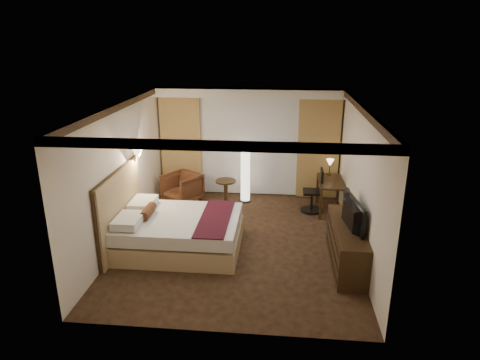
# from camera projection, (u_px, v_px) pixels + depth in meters

# --- Properties ---
(floor) EXTENTS (4.50, 5.50, 0.01)m
(floor) POSITION_uv_depth(u_px,v_px,m) (238.00, 241.00, 8.50)
(floor) COLOR black
(floor) RESTS_ON ground
(ceiling) EXTENTS (4.50, 5.50, 0.01)m
(ceiling) POSITION_uv_depth(u_px,v_px,m) (238.00, 105.00, 7.63)
(ceiling) COLOR white
(ceiling) RESTS_ON back_wall
(back_wall) EXTENTS (4.50, 0.02, 2.70)m
(back_wall) POSITION_uv_depth(u_px,v_px,m) (249.00, 142.00, 10.65)
(back_wall) COLOR silver
(back_wall) RESTS_ON floor
(left_wall) EXTENTS (0.02, 5.50, 2.70)m
(left_wall) POSITION_uv_depth(u_px,v_px,m) (122.00, 173.00, 8.27)
(left_wall) COLOR silver
(left_wall) RESTS_ON floor
(right_wall) EXTENTS (0.02, 5.50, 2.70)m
(right_wall) POSITION_uv_depth(u_px,v_px,m) (360.00, 181.00, 7.86)
(right_wall) COLOR silver
(right_wall) RESTS_ON floor
(crown_molding) EXTENTS (4.50, 5.50, 0.12)m
(crown_molding) POSITION_uv_depth(u_px,v_px,m) (238.00, 109.00, 7.65)
(crown_molding) COLOR black
(crown_molding) RESTS_ON ceiling
(soffit) EXTENTS (4.50, 0.50, 0.20)m
(soffit) POSITION_uv_depth(u_px,v_px,m) (249.00, 93.00, 10.01)
(soffit) COLOR white
(soffit) RESTS_ON ceiling
(curtain_sheer) EXTENTS (2.48, 0.04, 2.45)m
(curtain_sheer) POSITION_uv_depth(u_px,v_px,m) (249.00, 147.00, 10.61)
(curtain_sheer) COLOR silver
(curtain_sheer) RESTS_ON back_wall
(curtain_left_drape) EXTENTS (1.00, 0.14, 2.45)m
(curtain_left_drape) POSITION_uv_depth(u_px,v_px,m) (181.00, 146.00, 10.71)
(curtain_left_drape) COLOR tan
(curtain_left_drape) RESTS_ON back_wall
(curtain_right_drape) EXTENTS (1.00, 0.14, 2.45)m
(curtain_right_drape) POSITION_uv_depth(u_px,v_px,m) (318.00, 149.00, 10.40)
(curtain_right_drape) COLOR tan
(curtain_right_drape) RESTS_ON back_wall
(wall_sconce) EXTENTS (0.24, 0.24, 0.24)m
(wall_sconce) POSITION_uv_depth(u_px,v_px,m) (138.00, 153.00, 8.64)
(wall_sconce) COLOR white
(wall_sconce) RESTS_ON left_wall
(bed) EXTENTS (2.25, 1.76, 0.66)m
(bed) POSITION_uv_depth(u_px,v_px,m) (180.00, 232.00, 8.13)
(bed) COLOR white
(bed) RESTS_ON floor
(headboard) EXTENTS (0.12, 2.06, 1.50)m
(headboard) POSITION_uv_depth(u_px,v_px,m) (121.00, 210.00, 8.10)
(headboard) COLOR tan
(headboard) RESTS_ON floor
(armchair) EXTENTS (1.04, 1.03, 0.79)m
(armchair) POSITION_uv_depth(u_px,v_px,m) (182.00, 187.00, 10.36)
(armchair) COLOR #4C2717
(armchair) RESTS_ON floor
(side_table) EXTENTS (0.50, 0.50, 0.55)m
(side_table) POSITION_uv_depth(u_px,v_px,m) (226.00, 191.00, 10.42)
(side_table) COLOR black
(side_table) RESTS_ON floor
(floor_lamp) EXTENTS (0.30, 0.30, 1.42)m
(floor_lamp) POSITION_uv_depth(u_px,v_px,m) (245.00, 174.00, 10.31)
(floor_lamp) COLOR white
(floor_lamp) RESTS_ON floor
(desk) EXTENTS (0.55, 1.13, 0.75)m
(desk) POSITION_uv_depth(u_px,v_px,m) (330.00, 196.00, 9.83)
(desk) COLOR black
(desk) RESTS_ON floor
(desk_lamp) EXTENTS (0.18, 0.18, 0.34)m
(desk_lamp) POSITION_uv_depth(u_px,v_px,m) (330.00, 168.00, 10.04)
(desk_lamp) COLOR #FFD899
(desk_lamp) RESTS_ON desk
(office_chair) EXTENTS (0.50, 0.50, 1.03)m
(office_chair) POSITION_uv_depth(u_px,v_px,m) (312.00, 190.00, 9.77)
(office_chair) COLOR black
(office_chair) RESTS_ON floor
(dresser) EXTENTS (0.50, 1.92, 0.75)m
(dresser) POSITION_uv_depth(u_px,v_px,m) (346.00, 245.00, 7.56)
(dresser) COLOR black
(dresser) RESTS_ON floor
(television) EXTENTS (0.79, 1.20, 0.15)m
(television) POSITION_uv_depth(u_px,v_px,m) (348.00, 208.00, 7.34)
(television) COLOR black
(television) RESTS_ON dresser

